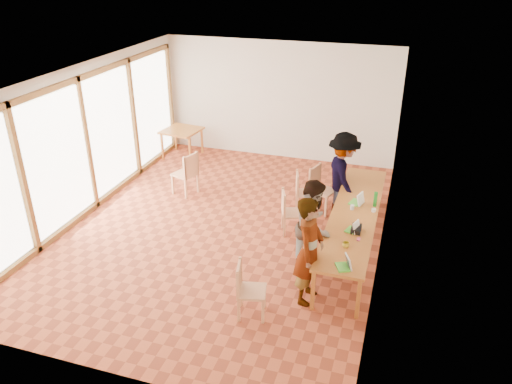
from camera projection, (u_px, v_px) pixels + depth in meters
The scene contains 25 objects.
ground at pixel (225, 227), 9.92m from camera, with size 8.00×8.00×0.00m, color #AE4C2A.
wall_back at pixel (279, 101), 12.69m from camera, with size 6.00×0.10×3.00m, color beige.
wall_front at pixel (101, 280), 5.83m from camera, with size 6.00×0.10×3.00m, color beige.
wall_right at pixel (388, 177), 8.45m from camera, with size 0.10×8.00×3.00m, color beige.
window_wall at pixel (86, 141), 10.06m from camera, with size 0.10×8.00×3.00m, color white.
ceiling at pixel (220, 75), 8.59m from camera, with size 6.00×8.00×0.04m, color white.
communal_table at pixel (354, 214), 8.93m from camera, with size 0.80×4.00×0.75m.
side_table at pixel (182, 132), 13.02m from camera, with size 0.90×0.90×0.75m.
chair_near at pixel (245, 284), 7.33m from camera, with size 0.50×0.50×0.47m.
chair_mid at pixel (288, 208), 9.52m from camera, with size 0.53×0.53×0.47m.
chair_far at pixel (301, 188), 10.34m from camera, with size 0.49×0.49×0.46m.
chair_empty at pixel (319, 184), 10.34m from camera, with size 0.57×0.57×0.52m.
chair_spare at pixel (188, 170), 10.99m from camera, with size 0.58×0.58×0.53m.
person_near at pixel (309, 251), 7.52m from camera, with size 0.64×0.42×1.77m, color gray.
person_mid at pixel (314, 226), 8.30m from camera, with size 0.81×0.63×1.66m, color gray.
person_far at pixel (343, 175), 10.03m from camera, with size 1.15×0.66×1.78m, color gray.
laptop_near at pixel (345, 264), 7.34m from camera, with size 0.29×0.30×0.20m.
laptop_mid at pixel (354, 229), 8.28m from camera, with size 0.26×0.27×0.19m.
laptop_far at pixel (358, 201), 9.18m from camera, with size 0.29×0.31×0.22m.
yellow_mug at pixel (346, 245), 7.85m from camera, with size 0.11×0.11×0.09m, color gold.
green_bottle at pixel (375, 199), 9.06m from camera, with size 0.07×0.07×0.28m, color #1A8323.
clear_glass at pixel (352, 207), 8.98m from camera, with size 0.07×0.07×0.09m, color silver.
condiment_cup at pixel (374, 210), 8.91m from camera, with size 0.08×0.08×0.06m, color white.
pink_phone at pixel (359, 239), 8.06m from camera, with size 0.05×0.10×0.01m, color #BB4277.
black_pouch at pixel (356, 229), 8.29m from camera, with size 0.16×0.26×0.09m, color black.
Camera 1 is at (3.17, -8.02, 4.99)m, focal length 35.00 mm.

